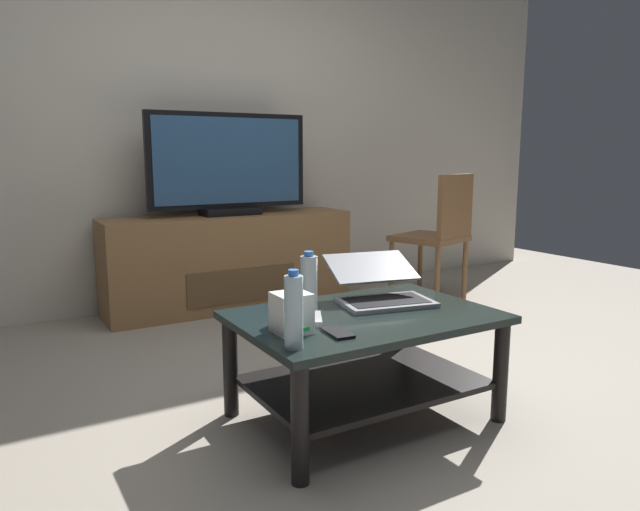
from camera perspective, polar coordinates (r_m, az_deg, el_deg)
ground_plane at (r=2.63m, az=5.61°, el=-13.87°), size 7.68×7.68×0.00m
back_wall at (r=4.33m, az=-11.40°, el=14.20°), size 6.40×0.12×2.80m
coffee_table at (r=2.36m, az=4.35°, el=-8.82°), size 1.00×0.69×0.44m
media_cabinet at (r=4.10m, az=-8.73°, el=-0.57°), size 1.71×0.42×0.65m
television at (r=4.01m, az=-8.86°, el=8.59°), size 1.11×0.20×0.68m
dining_chair at (r=4.21m, az=11.58°, el=2.39°), size 0.55×0.55×0.92m
laptop at (r=2.51m, az=5.86°, el=-3.13°), size 0.45×0.47×0.18m
router_box at (r=2.06m, az=-2.80°, el=-5.61°), size 0.12×0.12×0.14m
water_bottle_near at (r=2.31m, az=-1.11°, el=-2.76°), size 0.07×0.07×0.25m
water_bottle_far at (r=1.89m, az=-2.58°, el=-5.46°), size 0.06×0.06×0.26m
cell_phone at (r=2.06m, az=1.72°, el=-7.53°), size 0.08×0.15×0.01m
tv_remote at (r=2.21m, az=-0.44°, el=-6.19°), size 0.11×0.16×0.02m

